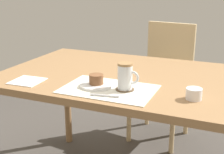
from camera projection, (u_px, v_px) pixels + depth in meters
The scene contains 10 objects.
dining_table at pixel (129, 87), 1.72m from camera, with size 1.38×0.89×0.74m.
wooden_chair at pixel (164, 76), 2.47m from camera, with size 0.47×0.47×0.91m.
placemat at pixel (109, 89), 1.47m from camera, with size 0.43×0.29×0.00m, color silver.
pastry_plate at pixel (96, 85), 1.50m from camera, with size 0.16×0.16×0.01m, color white.
pastry at pixel (96, 79), 1.49m from camera, with size 0.07×0.07×0.05m, color brown.
coffee_coaster at pixel (125, 89), 1.45m from camera, with size 0.09×0.09×0.01m, color brown.
coffee_mug at pixel (126, 76), 1.43m from camera, with size 0.10×0.07×0.12m.
teaspoon at pixel (105, 96), 1.37m from camera, with size 0.01×0.01×0.13m, color silver.
paper_napkin at pixel (27, 81), 1.58m from camera, with size 0.15×0.15×0.00m, color white.
sugar_bowl at pixel (194, 94), 1.34m from camera, with size 0.07×0.07×0.05m, color white.
Camera 1 is at (0.55, -1.53, 1.24)m, focal length 50.00 mm.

